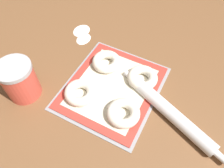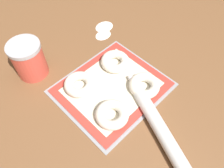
{
  "view_description": "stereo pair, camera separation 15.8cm",
  "coord_description": "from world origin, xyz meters",
  "views": [
    {
      "loc": [
        -0.45,
        -0.23,
        0.75
      ],
      "look_at": [
        0.01,
        0.01,
        0.03
      ],
      "focal_mm": 35.0,
      "sensor_mm": 36.0,
      "label": 1
    },
    {
      "loc": [
        -0.35,
        -0.36,
        0.75
      ],
      "look_at": [
        0.01,
        0.01,
        0.03
      ],
      "focal_mm": 35.0,
      "sensor_mm": 36.0,
      "label": 2
    }
  ],
  "objects": [
    {
      "name": "flour_patch_far",
      "position": [
        0.21,
        0.27,
        0.0
      ],
      "size": [
        0.08,
        0.06,
        0.0
      ],
      "color": "white",
      "rests_on": "ground_plane"
    },
    {
      "name": "ground_plane",
      "position": [
        0.0,
        0.0,
        0.0
      ],
      "size": [
        2.8,
        2.8,
        0.0
      ],
      "primitive_type": "plane",
      "color": "brown"
    },
    {
      "name": "flour_patch_near",
      "position": [
        0.26,
        0.31,
        0.0
      ],
      "size": [
        0.1,
        0.08,
        0.0
      ],
      "color": "white",
      "rests_on": "ground_plane"
    },
    {
      "name": "bagel_front_left",
      "position": [
        -0.09,
        -0.09,
        0.03
      ],
      "size": [
        0.13,
        0.13,
        0.04
      ],
      "color": "silver",
      "rests_on": "baking_mat"
    },
    {
      "name": "bagel_back_left",
      "position": [
        -0.08,
        0.1,
        0.03
      ],
      "size": [
        0.13,
        0.13,
        0.04
      ],
      "color": "silver",
      "rests_on": "baking_mat"
    },
    {
      "name": "bagel_front_right",
      "position": [
        0.1,
        -0.09,
        0.03
      ],
      "size": [
        0.13,
        0.13,
        0.04
      ],
      "color": "silver",
      "rests_on": "baking_mat"
    },
    {
      "name": "rolling_pin",
      "position": [
        0.0,
        -0.24,
        0.03
      ],
      "size": [
        0.21,
        0.46,
        0.05
      ],
      "color": "silver",
      "rests_on": "ground_plane"
    },
    {
      "name": "flour_canister",
      "position": [
        -0.17,
        0.31,
        0.08
      ],
      "size": [
        0.13,
        0.13,
        0.16
      ],
      "color": "#DB4C3D",
      "rests_on": "ground_plane"
    },
    {
      "name": "bagel_back_right",
      "position": [
        0.11,
        0.09,
        0.03
      ],
      "size": [
        0.13,
        0.13,
        0.04
      ],
      "color": "silver",
      "rests_on": "baking_mat"
    },
    {
      "name": "baking_tray",
      "position": [
        0.01,
        0.01,
        0.0
      ],
      "size": [
        0.42,
        0.37,
        0.01
      ],
      "color": "#93969B",
      "rests_on": "ground_plane"
    },
    {
      "name": "baking_mat",
      "position": [
        0.01,
        0.01,
        0.01
      ],
      "size": [
        0.4,
        0.35,
        0.0
      ],
      "color": "red",
      "rests_on": "baking_tray"
    }
  ]
}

